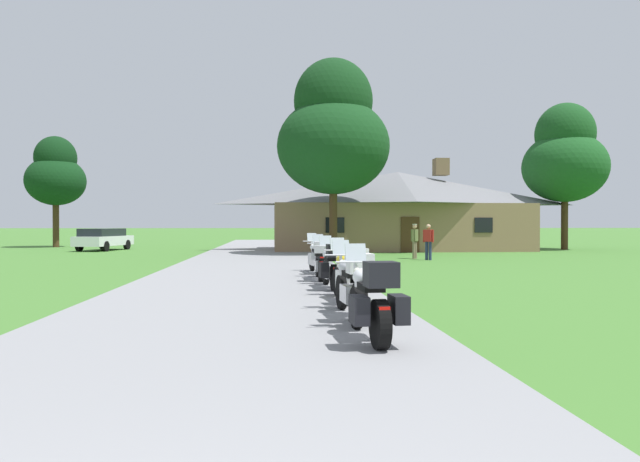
{
  "coord_description": "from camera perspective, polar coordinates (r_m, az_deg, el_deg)",
  "views": [
    {
      "loc": [
        0.7,
        -1.11,
        1.65
      ],
      "look_at": [
        2.58,
        21.33,
        1.39
      ],
      "focal_mm": 31.5,
      "sensor_mm": 36.0,
      "label": 1
    }
  ],
  "objects": [
    {
      "name": "motorcycle_silver_second_in_row",
      "position": [
        9.72,
        3.24,
        -5.43
      ],
      "size": [
        0.66,
        2.08,
        1.3
      ],
      "rotation": [
        0.0,
        0.0,
        0.08
      ],
      "color": "black",
      "rests_on": "asphalt_driveway"
    },
    {
      "name": "bystander_red_shirt_beside_signpost",
      "position": [
        26.51,
        10.95,
        -0.91
      ],
      "size": [
        0.43,
        0.41,
        1.67
      ],
      "rotation": [
        0.0,
        0.0,
        5.53
      ],
      "color": "navy",
      "rests_on": "ground"
    },
    {
      "name": "motorcycle_white_nearest_to_camera",
      "position": [
        7.69,
        5.23,
        -7.12
      ],
      "size": [
        0.79,
        2.08,
        1.3
      ],
      "rotation": [
        0.0,
        0.0,
        0.06
      ],
      "color": "black",
      "rests_on": "asphalt_driveway"
    },
    {
      "name": "ground_plane",
      "position": [
        21.18,
        -6.68,
        -3.81
      ],
      "size": [
        500.0,
        500.0,
        0.0
      ],
      "primitive_type": "plane",
      "color": "#42752D"
    },
    {
      "name": "asphalt_driveway",
      "position": [
        19.19,
        -6.88,
        -4.19
      ],
      "size": [
        6.4,
        80.0,
        0.06
      ],
      "primitive_type": "cube",
      "color": "gray",
      "rests_on": "ground"
    },
    {
      "name": "motorcycle_blue_fifth_in_row",
      "position": [
        16.2,
        -0.0,
        -2.99
      ],
      "size": [
        0.66,
        2.08,
        1.3
      ],
      "rotation": [
        0.0,
        0.0,
        -0.01
      ],
      "color": "black",
      "rests_on": "asphalt_driveway"
    },
    {
      "name": "tree_left_far",
      "position": [
        45.35,
        -25.27,
        5.23
      ],
      "size": [
        4.2,
        4.2,
        8.09
      ],
      "color": "#422D19",
      "rests_on": "ground"
    },
    {
      "name": "parked_white_suv_far_left",
      "position": [
        38.32,
        -21.13,
        -0.69
      ],
      "size": [
        2.74,
        4.88,
        1.4
      ],
      "rotation": [
        0.0,
        0.0,
        -0.2
      ],
      "color": "silver",
      "rests_on": "ground"
    },
    {
      "name": "tree_right_of_lodge",
      "position": [
        40.62,
        23.61,
        6.87
      ],
      "size": [
        5.43,
        5.43,
        9.66
      ],
      "color": "#422D19",
      "rests_on": "ground"
    },
    {
      "name": "motorcycle_silver_fourth_in_row",
      "position": [
        13.93,
        1.19,
        -3.63
      ],
      "size": [
        0.78,
        2.08,
        1.3
      ],
      "rotation": [
        0.0,
        0.0,
        0.06
      ],
      "color": "black",
      "rests_on": "asphalt_driveway"
    },
    {
      "name": "motorcycle_yellow_third_in_row",
      "position": [
        11.61,
        3.02,
        -4.48
      ],
      "size": [
        0.89,
        2.08,
        1.3
      ],
      "rotation": [
        0.0,
        0.0,
        0.13
      ],
      "color": "black",
      "rests_on": "asphalt_driveway"
    },
    {
      "name": "stone_lodge",
      "position": [
        36.8,
        7.9,
        2.14
      ],
      "size": [
        16.92,
        7.03,
        5.97
      ],
      "color": "#896B4C",
      "rests_on": "ground"
    },
    {
      "name": "tree_by_lodge_front",
      "position": [
        31.1,
        1.36,
        9.92
      ],
      "size": [
        6.16,
        6.16,
        10.7
      ],
      "color": "#422D19",
      "rests_on": "ground"
    },
    {
      "name": "bystander_olive_shirt_near_lodge",
      "position": [
        27.48,
        9.59,
        -0.82
      ],
      "size": [
        0.4,
        0.45,
        1.69
      ],
      "rotation": [
        0.0,
        0.0,
        4.02
      ],
      "color": "#75664C",
      "rests_on": "ground"
    },
    {
      "name": "motorcycle_white_farthest_in_row",
      "position": [
        18.33,
        -0.25,
        -2.6
      ],
      "size": [
        0.86,
        2.08,
        1.3
      ],
      "rotation": [
        0.0,
        0.0,
        0.11
      ],
      "color": "black",
      "rests_on": "asphalt_driveway"
    }
  ]
}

